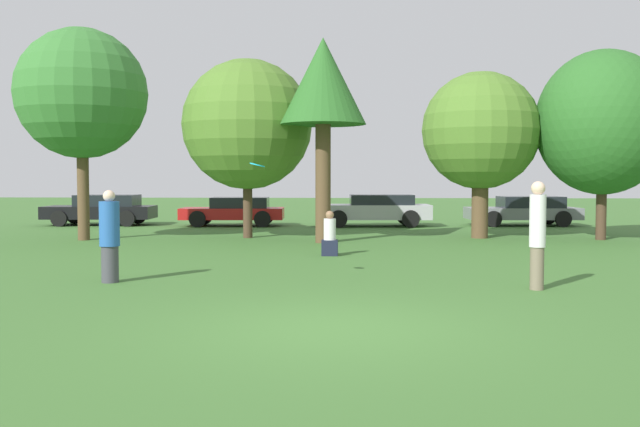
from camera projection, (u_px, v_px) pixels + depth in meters
ground_plane at (335, 328)px, 9.35m from camera, size 120.00×120.00×0.00m
person_thrower at (110, 236)px, 13.39m from camera, size 0.37×0.37×1.73m
person_catcher at (537, 233)px, 12.50m from camera, size 0.28×0.28×1.90m
frisbee at (257, 165)px, 13.08m from camera, size 0.28×0.28×0.09m
bystander_sitting at (330, 237)px, 18.02m from camera, size 0.41×0.34×1.13m
tree_0 at (82, 94)px, 22.32m from camera, size 4.06×4.06×6.62m
tree_1 at (247, 125)px, 23.21m from camera, size 4.22×4.22×5.80m
tree_2 at (323, 85)px, 21.41m from camera, size 2.59×2.59×6.15m
tree_3 at (481, 131)px, 23.13m from camera, size 3.79×3.79×5.38m
tree_4 at (603, 123)px, 22.46m from camera, size 4.13×4.13×5.97m
parked_car_black at (102, 209)px, 29.59m from camera, size 4.49×2.19×1.25m
parked_car_red at (235, 211)px, 29.14m from camera, size 4.23×2.11×1.16m
parked_car_silver at (375, 209)px, 28.88m from camera, size 4.66×2.19×1.28m
parked_car_grey at (525, 210)px, 29.28m from camera, size 4.56×2.17×1.20m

